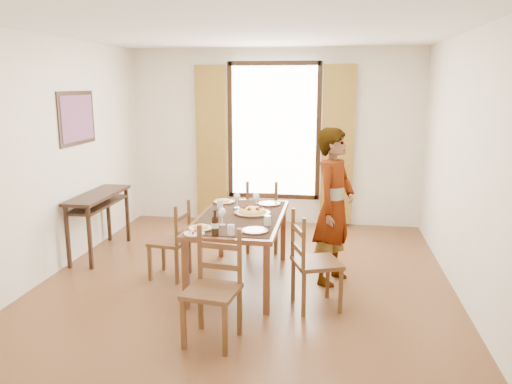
# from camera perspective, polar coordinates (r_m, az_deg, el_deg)

# --- Properties ---
(ground) EXTENTS (5.00, 5.00, 0.00)m
(ground) POSITION_cam_1_polar(r_m,az_deg,el_deg) (5.71, -1.06, -10.02)
(ground) COLOR #57311B
(ground) RESTS_ON ground
(room_shell) EXTENTS (4.60, 5.10, 2.74)m
(room_shell) POSITION_cam_1_polar(r_m,az_deg,el_deg) (5.45, -0.94, 5.69)
(room_shell) COLOR white
(room_shell) RESTS_ON ground
(console_table) EXTENTS (0.38, 1.20, 0.80)m
(console_table) POSITION_cam_1_polar(r_m,az_deg,el_deg) (6.68, -17.58, -1.15)
(console_table) COLOR black
(console_table) RESTS_ON ground
(dining_table) EXTENTS (0.91, 1.66, 0.76)m
(dining_table) POSITION_cam_1_polar(r_m,az_deg,el_deg) (5.47, -1.81, -3.45)
(dining_table) COLOR brown
(dining_table) RESTS_ON ground
(chair_west) EXTENTS (0.44, 0.44, 0.88)m
(chair_west) POSITION_cam_1_polar(r_m,az_deg,el_deg) (5.74, -9.58, -5.74)
(chair_west) COLOR brown
(chair_west) RESTS_ON ground
(chair_north) EXTENTS (0.46, 0.46, 0.96)m
(chair_north) POSITION_cam_1_polar(r_m,az_deg,el_deg) (6.56, 0.73, -2.95)
(chair_north) COLOR brown
(chair_north) RESTS_ON ground
(chair_south) EXTENTS (0.48, 0.48, 0.97)m
(chair_south) POSITION_cam_1_polar(r_m,az_deg,el_deg) (4.32, -4.90, -11.17)
(chair_south) COLOR brown
(chair_south) RESTS_ON ground
(chair_east) EXTENTS (0.55, 0.55, 0.97)m
(chair_east) POSITION_cam_1_polar(r_m,az_deg,el_deg) (4.93, 6.57, -8.15)
(chair_east) COLOR brown
(chair_east) RESTS_ON ground
(man) EXTENTS (0.93, 0.87, 1.71)m
(man) POSITION_cam_1_polar(r_m,az_deg,el_deg) (5.50, 8.91, -1.66)
(man) COLOR gray
(man) RESTS_ON ground
(plate_sw) EXTENTS (0.27, 0.27, 0.05)m
(plate_sw) POSITION_cam_1_polar(r_m,az_deg,el_deg) (4.97, -6.35, -3.96)
(plate_sw) COLOR silver
(plate_sw) RESTS_ON dining_table
(plate_se) EXTENTS (0.27, 0.27, 0.05)m
(plate_se) POSITION_cam_1_polar(r_m,az_deg,el_deg) (4.87, -0.11, -4.25)
(plate_se) COLOR silver
(plate_se) RESTS_ON dining_table
(plate_nw) EXTENTS (0.27, 0.27, 0.05)m
(plate_nw) POSITION_cam_1_polar(r_m,az_deg,el_deg) (6.05, -3.71, -0.98)
(plate_nw) COLOR silver
(plate_nw) RESTS_ON dining_table
(plate_ne) EXTENTS (0.27, 0.27, 0.05)m
(plate_ne) POSITION_cam_1_polar(r_m,az_deg,el_deg) (5.95, 1.52, -1.19)
(plate_ne) COLOR silver
(plate_ne) RESTS_ON dining_table
(pasta_platter) EXTENTS (0.40, 0.40, 0.10)m
(pasta_platter) POSITION_cam_1_polar(r_m,az_deg,el_deg) (5.50, -0.42, -2.05)
(pasta_platter) COLOR #B66317
(pasta_platter) RESTS_ON dining_table
(caprese_plate) EXTENTS (0.20, 0.20, 0.04)m
(caprese_plate) POSITION_cam_1_polar(r_m,az_deg,el_deg) (4.82, -7.08, -4.59)
(caprese_plate) COLOR silver
(caprese_plate) RESTS_ON dining_table
(wine_glass_a) EXTENTS (0.08, 0.08, 0.18)m
(wine_glass_a) POSITION_cam_1_polar(r_m,az_deg,el_deg) (5.08, -3.88, -2.80)
(wine_glass_a) COLOR white
(wine_glass_a) RESTS_ON dining_table
(wine_glass_b) EXTENTS (0.08, 0.08, 0.18)m
(wine_glass_b) POSITION_cam_1_polar(r_m,az_deg,el_deg) (5.76, 0.02, -0.97)
(wine_glass_b) COLOR white
(wine_glass_b) RESTS_ON dining_table
(wine_glass_c) EXTENTS (0.08, 0.08, 0.18)m
(wine_glass_c) POSITION_cam_1_polar(r_m,az_deg,el_deg) (5.77, -2.18, -0.95)
(wine_glass_c) COLOR white
(wine_glass_c) RESTS_ON dining_table
(tumbler_a) EXTENTS (0.07, 0.07, 0.10)m
(tumbler_a) POSITION_cam_1_polar(r_m,az_deg,el_deg) (5.08, 1.33, -3.26)
(tumbler_a) COLOR silver
(tumbler_a) RESTS_ON dining_table
(tumbler_b) EXTENTS (0.07, 0.07, 0.10)m
(tumbler_b) POSITION_cam_1_polar(r_m,az_deg,el_deg) (5.78, -4.13, -1.39)
(tumbler_b) COLOR silver
(tumbler_b) RESTS_ON dining_table
(tumbler_c) EXTENTS (0.07, 0.07, 0.10)m
(tumbler_c) POSITION_cam_1_polar(r_m,az_deg,el_deg) (4.76, -2.90, -4.35)
(tumbler_c) COLOR silver
(tumbler_c) RESTS_ON dining_table
(wine_bottle) EXTENTS (0.07, 0.07, 0.25)m
(wine_bottle) POSITION_cam_1_polar(r_m,az_deg,el_deg) (4.74, -4.71, -3.54)
(wine_bottle) COLOR black
(wine_bottle) RESTS_ON dining_table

